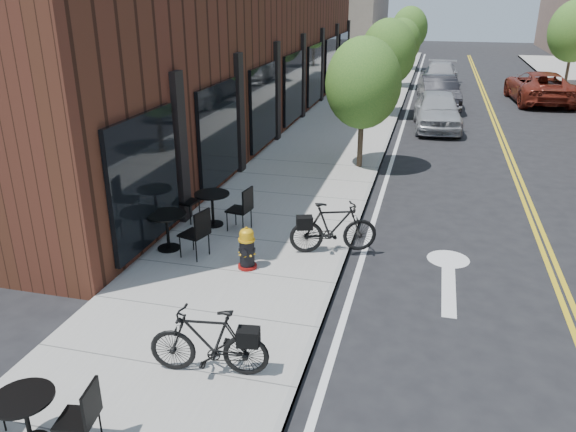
% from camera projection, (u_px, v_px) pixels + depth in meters
% --- Properties ---
extents(ground, '(120.00, 120.00, 0.00)m').
position_uv_depth(ground, '(319.00, 334.00, 8.90)').
color(ground, black).
rests_on(ground, ground).
extents(sidewalk_near, '(4.00, 70.00, 0.12)m').
position_uv_depth(sidewalk_near, '(321.00, 156.00, 18.34)').
color(sidewalk_near, '#9E9B93').
rests_on(sidewalk_near, ground).
extents(building_near, '(5.00, 28.00, 7.00)m').
position_uv_depth(building_near, '(229.00, 35.00, 21.70)').
color(building_near, '#472416').
rests_on(building_near, ground).
extents(tree_near_a, '(2.20, 2.20, 3.81)m').
position_uv_depth(tree_near_a, '(363.00, 83.00, 16.17)').
color(tree_near_a, '#382B1E').
rests_on(tree_near_a, sidewalk_near).
extents(tree_near_b, '(2.30, 2.30, 3.98)m').
position_uv_depth(tree_near_b, '(388.00, 53.00, 23.32)').
color(tree_near_b, '#382B1E').
rests_on(tree_near_b, sidewalk_near).
extents(tree_near_c, '(2.10, 2.10, 3.67)m').
position_uv_depth(tree_near_c, '(401.00, 42.00, 30.58)').
color(tree_near_c, '#382B1E').
rests_on(tree_near_c, sidewalk_near).
extents(tree_near_d, '(2.40, 2.40, 4.11)m').
position_uv_depth(tree_near_d, '(410.00, 29.00, 37.68)').
color(tree_near_d, '#382B1E').
rests_on(tree_near_d, sidewalk_near).
extents(tree_far_c, '(2.80, 2.80, 4.62)m').
position_uv_depth(tree_far_c, '(574.00, 31.00, 30.95)').
color(tree_far_c, '#382B1E').
rests_on(tree_far_c, sidewalk_far).
extents(fire_hydrant, '(0.38, 0.38, 0.84)m').
position_uv_depth(fire_hydrant, '(247.00, 249.00, 10.65)').
color(fire_hydrant, maroon).
rests_on(fire_hydrant, sidewalk_near).
extents(bicycle_left, '(1.72, 0.70, 1.00)m').
position_uv_depth(bicycle_left, '(209.00, 342.00, 7.63)').
color(bicycle_left, black).
rests_on(bicycle_left, sidewalk_near).
extents(bicycle_right, '(1.84, 1.07, 1.07)m').
position_uv_depth(bicycle_right, '(333.00, 227.00, 11.26)').
color(bicycle_right, black).
rests_on(bicycle_right, sidewalk_near).
extents(bistro_set_a, '(1.67, 0.81, 0.88)m').
position_uv_depth(bistro_set_a, '(26.00, 414.00, 6.41)').
color(bistro_set_a, black).
rests_on(bistro_set_a, sidewalk_near).
extents(bistro_set_b, '(1.91, 0.99, 1.01)m').
position_uv_depth(bistro_set_b, '(167.00, 226.00, 11.40)').
color(bistro_set_b, black).
rests_on(bistro_set_b, sidewalk_near).
extents(bistro_set_c, '(1.86, 0.90, 0.98)m').
position_uv_depth(bistro_set_c, '(212.00, 204.00, 12.59)').
color(bistro_set_c, black).
rests_on(bistro_set_c, sidewalk_near).
extents(parked_car_a, '(2.03, 4.44, 1.48)m').
position_uv_depth(parked_car_a, '(438.00, 110.00, 22.05)').
color(parked_car_a, '#9EA1A6').
rests_on(parked_car_a, ground).
extents(parked_car_b, '(2.13, 4.59, 1.46)m').
position_uv_depth(parked_car_b, '(438.00, 92.00, 26.08)').
color(parked_car_b, black).
rests_on(parked_car_b, ground).
extents(parked_car_c, '(2.21, 4.86, 1.38)m').
position_uv_depth(parked_car_c, '(439.00, 76.00, 31.60)').
color(parked_car_c, '#A3A3A8').
rests_on(parked_car_c, ground).
extents(parked_car_far, '(2.98, 5.66, 1.52)m').
position_uv_depth(parked_car_far, '(539.00, 87.00, 27.34)').
color(parked_car_far, maroon).
rests_on(parked_car_far, ground).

